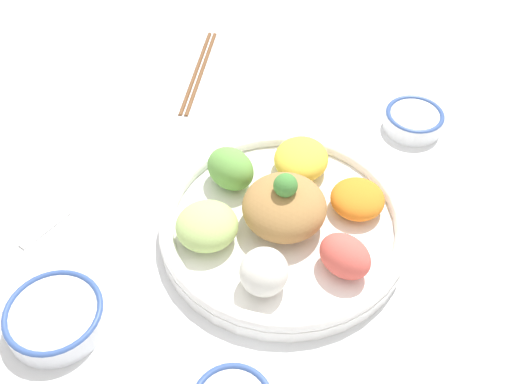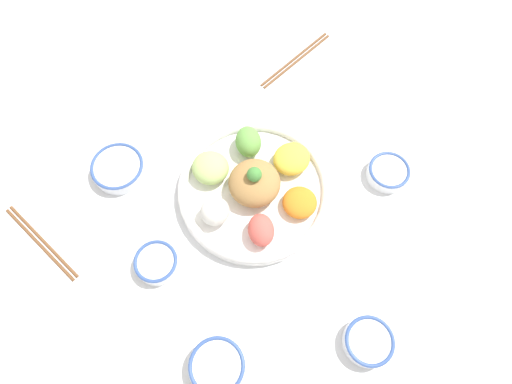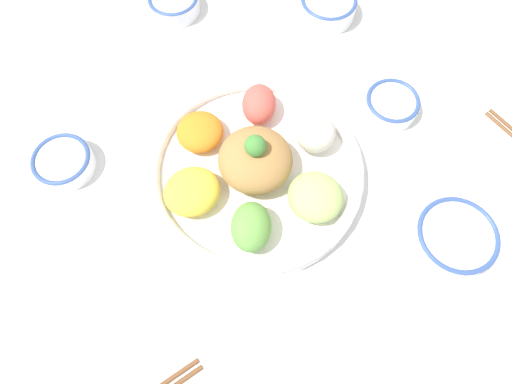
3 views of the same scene
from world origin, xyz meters
The scene contains 10 objects.
ground_plane centered at (0.00, 0.00, 0.00)m, with size 2.40×2.40×0.00m, color white.
salad_platter centered at (-0.01, 0.02, 0.03)m, with size 0.33×0.33×0.11m.
sauce_bowl_red centered at (0.12, -0.26, 0.02)m, with size 0.12×0.12×0.03m.
rice_bowl_blue centered at (-0.22, 0.24, 0.02)m, with size 0.09×0.09×0.03m.
sauce_bowl_dark centered at (0.24, -0.05, 0.02)m, with size 0.09×0.09×0.03m.
rice_bowl_plain centered at (0.32, 0.17, 0.02)m, with size 0.10×0.10×0.04m.
sauce_bowl_far centered at (0.12, 0.38, 0.02)m, with size 0.09×0.09×0.03m.
chopsticks_pair_near centered at (-0.38, -0.10, 0.00)m, with size 0.24×0.06×0.01m.
chopsticks_pair_far centered at (0.34, -0.28, 0.00)m, with size 0.04×0.23×0.01m.
serving_spoon_main centered at (-0.06, -0.28, 0.00)m, with size 0.12×0.10×0.01m.
Camera 2 is at (0.29, 0.24, 0.87)m, focal length 30.00 mm.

